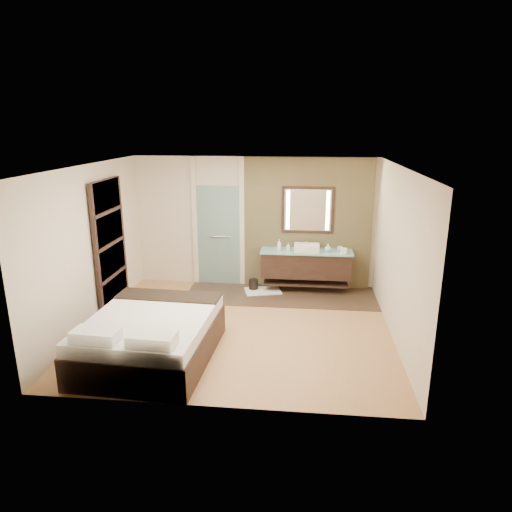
# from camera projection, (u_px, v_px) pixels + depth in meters

# --- Properties ---
(floor) EXTENTS (5.00, 5.00, 0.00)m
(floor) POSITION_uv_depth(u_px,v_px,m) (240.00, 328.00, 7.72)
(floor) COLOR #A57B45
(floor) RESTS_ON ground
(tile_strip) EXTENTS (3.80, 1.30, 0.01)m
(tile_strip) POSITION_uv_depth(u_px,v_px,m) (280.00, 295.00, 9.19)
(tile_strip) COLOR #382B1F
(tile_strip) RESTS_ON floor
(stone_wall) EXTENTS (2.60, 0.08, 2.70)m
(stone_wall) POSITION_uv_depth(u_px,v_px,m) (307.00, 224.00, 9.34)
(stone_wall) COLOR tan
(stone_wall) RESTS_ON floor
(vanity) EXTENTS (1.85, 0.55, 0.88)m
(vanity) POSITION_uv_depth(u_px,v_px,m) (306.00, 264.00, 9.28)
(vanity) COLOR black
(vanity) RESTS_ON stone_wall
(mirror_unit) EXTENTS (1.06, 0.04, 0.96)m
(mirror_unit) POSITION_uv_depth(u_px,v_px,m) (308.00, 210.00, 9.21)
(mirror_unit) COLOR black
(mirror_unit) RESTS_ON stone_wall
(frosted_door) EXTENTS (1.10, 0.12, 2.70)m
(frosted_door) POSITION_uv_depth(u_px,v_px,m) (219.00, 232.00, 9.58)
(frosted_door) COLOR #A6D2CF
(frosted_door) RESTS_ON floor
(shoji_partition) EXTENTS (0.06, 1.20, 2.40)m
(shoji_partition) POSITION_uv_depth(u_px,v_px,m) (110.00, 246.00, 8.20)
(shoji_partition) COLOR black
(shoji_partition) RESTS_ON floor
(bed) EXTENTS (1.82, 2.23, 0.82)m
(bed) POSITION_uv_depth(u_px,v_px,m) (151.00, 337.00, 6.63)
(bed) COLOR black
(bed) RESTS_ON floor
(bath_mat) EXTENTS (0.83, 0.67, 0.02)m
(bath_mat) POSITION_uv_depth(u_px,v_px,m) (263.00, 291.00, 9.39)
(bath_mat) COLOR white
(bath_mat) RESTS_ON floor
(waste_bin) EXTENTS (0.21, 0.21, 0.23)m
(waste_bin) POSITION_uv_depth(u_px,v_px,m) (253.00, 285.00, 9.45)
(waste_bin) COLOR black
(waste_bin) RESTS_ON floor
(tissue_box) EXTENTS (0.14, 0.14, 0.10)m
(tissue_box) POSITION_uv_depth(u_px,v_px,m) (344.00, 251.00, 9.01)
(tissue_box) COLOR white
(tissue_box) RESTS_ON vanity
(soap_bottle_a) EXTENTS (0.09, 0.09, 0.22)m
(soap_bottle_a) POSITION_uv_depth(u_px,v_px,m) (279.00, 245.00, 9.22)
(soap_bottle_a) COLOR white
(soap_bottle_a) RESTS_ON vanity
(soap_bottle_b) EXTENTS (0.07, 0.07, 0.15)m
(soap_bottle_b) POSITION_uv_depth(u_px,v_px,m) (288.00, 247.00, 9.20)
(soap_bottle_b) COLOR #B2B2B2
(soap_bottle_b) RESTS_ON vanity
(soap_bottle_c) EXTENTS (0.13, 0.13, 0.16)m
(soap_bottle_c) POSITION_uv_depth(u_px,v_px,m) (328.00, 248.00, 9.12)
(soap_bottle_c) COLOR silver
(soap_bottle_c) RESTS_ON vanity
(cup) EXTENTS (0.12, 0.12, 0.09)m
(cup) POSITION_uv_depth(u_px,v_px,m) (340.00, 248.00, 9.19)
(cup) COLOR silver
(cup) RESTS_ON vanity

